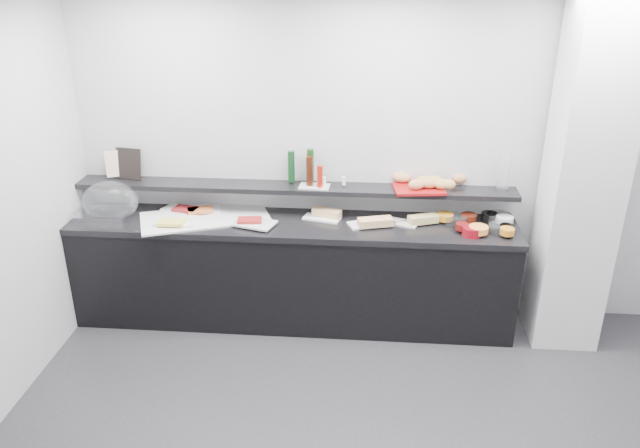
# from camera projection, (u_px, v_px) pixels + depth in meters

# --- Properties ---
(back_wall) EXTENTS (5.00, 0.02, 2.70)m
(back_wall) POSITION_uv_depth(u_px,v_px,m) (381.00, 160.00, 5.07)
(back_wall) COLOR #B7BABF
(back_wall) RESTS_ON ground
(ceiling) EXTENTS (5.00, 5.00, 0.00)m
(ceiling) POSITION_uv_depth(u_px,v_px,m) (395.00, 1.00, 2.70)
(ceiling) COLOR white
(ceiling) RESTS_ON back_wall
(column) EXTENTS (0.50, 0.50, 2.70)m
(column) POSITION_uv_depth(u_px,v_px,m) (583.00, 179.00, 4.63)
(column) COLOR silver
(column) RESTS_ON ground
(buffet_cabinet) EXTENTS (3.60, 0.60, 0.85)m
(buffet_cabinet) POSITION_uv_depth(u_px,v_px,m) (293.00, 274.00, 5.22)
(buffet_cabinet) COLOR black
(buffet_cabinet) RESTS_ON ground
(counter_top) EXTENTS (3.62, 0.62, 0.05)m
(counter_top) POSITION_uv_depth(u_px,v_px,m) (292.00, 225.00, 5.04)
(counter_top) COLOR black
(counter_top) RESTS_ON buffet_cabinet
(wall_shelf) EXTENTS (3.60, 0.25, 0.04)m
(wall_shelf) POSITION_uv_depth(u_px,v_px,m) (294.00, 188.00, 5.10)
(wall_shelf) COLOR black
(wall_shelf) RESTS_ON back_wall
(cloche_base) EXTENTS (0.44, 0.29, 0.04)m
(cloche_base) POSITION_uv_depth(u_px,v_px,m) (104.00, 214.00, 5.13)
(cloche_base) COLOR silver
(cloche_base) RESTS_ON counter_top
(cloche_dome) EXTENTS (0.50, 0.37, 0.34)m
(cloche_dome) POSITION_uv_depth(u_px,v_px,m) (110.00, 202.00, 5.10)
(cloche_dome) COLOR white
(cloche_dome) RESTS_ON cloche_base
(linen_runner) EXTENTS (1.13, 0.82, 0.01)m
(linen_runner) POSITION_uv_depth(u_px,v_px,m) (205.00, 217.00, 5.10)
(linen_runner) COLOR silver
(linen_runner) RESTS_ON counter_top
(platter_meat_a) EXTENTS (0.30, 0.26, 0.01)m
(platter_meat_a) POSITION_uv_depth(u_px,v_px,m) (179.00, 209.00, 5.22)
(platter_meat_a) COLOR white
(platter_meat_a) RESTS_ON linen_runner
(food_meat_a) EXTENTS (0.22, 0.17, 0.02)m
(food_meat_a) POSITION_uv_depth(u_px,v_px,m) (186.00, 209.00, 5.17)
(food_meat_a) COLOR maroon
(food_meat_a) RESTS_ON platter_meat_a
(platter_salmon) EXTENTS (0.34, 0.26, 0.01)m
(platter_salmon) POSITION_uv_depth(u_px,v_px,m) (202.00, 209.00, 5.22)
(platter_salmon) COLOR white
(platter_salmon) RESTS_ON linen_runner
(food_salmon) EXTENTS (0.23, 0.19, 0.02)m
(food_salmon) POSITION_uv_depth(u_px,v_px,m) (200.00, 210.00, 5.15)
(food_salmon) COLOR orange
(food_salmon) RESTS_ON platter_salmon
(platter_cheese) EXTENTS (0.35, 0.24, 0.01)m
(platter_cheese) POSITION_uv_depth(u_px,v_px,m) (177.00, 221.00, 5.00)
(platter_cheese) COLOR white
(platter_cheese) RESTS_ON linen_runner
(food_cheese) EXTENTS (0.21, 0.14, 0.02)m
(food_cheese) POSITION_uv_depth(u_px,v_px,m) (171.00, 222.00, 4.92)
(food_cheese) COLOR #E7DE59
(food_cheese) RESTS_ON platter_cheese
(platter_meat_b) EXTENTS (0.36, 0.29, 0.01)m
(platter_meat_b) POSITION_uv_depth(u_px,v_px,m) (255.00, 223.00, 4.95)
(platter_meat_b) COLOR silver
(platter_meat_b) RESTS_ON linen_runner
(food_meat_b) EXTENTS (0.20, 0.14, 0.02)m
(food_meat_b) POSITION_uv_depth(u_px,v_px,m) (249.00, 220.00, 4.96)
(food_meat_b) COLOR maroon
(food_meat_b) RESTS_ON platter_meat_b
(sandwich_plate_left) EXTENTS (0.32, 0.20, 0.01)m
(sandwich_plate_left) POSITION_uv_depth(u_px,v_px,m) (322.00, 218.00, 5.08)
(sandwich_plate_left) COLOR white
(sandwich_plate_left) RESTS_ON counter_top
(sandwich_food_left) EXTENTS (0.25, 0.17, 0.06)m
(sandwich_food_left) POSITION_uv_depth(u_px,v_px,m) (327.00, 213.00, 5.09)
(sandwich_food_left) COLOR #E0B675
(sandwich_food_left) RESTS_ON sandwich_plate_left
(tongs_left) EXTENTS (0.16, 0.02, 0.01)m
(tongs_left) POSITION_uv_depth(u_px,v_px,m) (314.00, 217.00, 5.08)
(tongs_left) COLOR silver
(tongs_left) RESTS_ON sandwich_plate_left
(sandwich_plate_mid) EXTENTS (0.40, 0.29, 0.01)m
(sandwich_plate_mid) POSITION_uv_depth(u_px,v_px,m) (371.00, 223.00, 4.98)
(sandwich_plate_mid) COLOR white
(sandwich_plate_mid) RESTS_ON counter_top
(sandwich_food_mid) EXTENTS (0.29, 0.18, 0.06)m
(sandwich_food_mid) POSITION_uv_depth(u_px,v_px,m) (375.00, 222.00, 4.91)
(sandwich_food_mid) COLOR tan
(sandwich_food_mid) RESTS_ON sandwich_plate_mid
(tongs_mid) EXTENTS (0.16, 0.03, 0.01)m
(tongs_mid) POSITION_uv_depth(u_px,v_px,m) (360.00, 225.00, 4.92)
(tongs_mid) COLOR silver
(tongs_mid) RESTS_ON sandwich_plate_mid
(sandwich_plate_right) EXTENTS (0.35, 0.24, 0.01)m
(sandwich_plate_right) POSITION_uv_depth(u_px,v_px,m) (398.00, 222.00, 5.01)
(sandwich_plate_right) COLOR silver
(sandwich_plate_right) RESTS_ON counter_top
(sandwich_food_right) EXTENTS (0.26, 0.17, 0.06)m
(sandwich_food_right) POSITION_uv_depth(u_px,v_px,m) (423.00, 219.00, 4.97)
(sandwich_food_right) COLOR tan
(sandwich_food_right) RESTS_ON sandwich_plate_right
(tongs_right) EXTENTS (0.15, 0.08, 0.01)m
(tongs_right) POSITION_uv_depth(u_px,v_px,m) (401.00, 221.00, 5.00)
(tongs_right) COLOR #AFB1B6
(tongs_right) RESTS_ON sandwich_plate_right
(bowl_glass_fruit) EXTENTS (0.18, 0.18, 0.07)m
(bowl_glass_fruit) POSITION_uv_depth(u_px,v_px,m) (456.00, 220.00, 4.97)
(bowl_glass_fruit) COLOR silver
(bowl_glass_fruit) RESTS_ON counter_top
(fill_glass_fruit) EXTENTS (0.17, 0.17, 0.05)m
(fill_glass_fruit) POSITION_uv_depth(u_px,v_px,m) (445.00, 217.00, 5.01)
(fill_glass_fruit) COLOR orange
(fill_glass_fruit) RESTS_ON bowl_glass_fruit
(bowl_black_jam) EXTENTS (0.16, 0.16, 0.07)m
(bowl_black_jam) POSITION_uv_depth(u_px,v_px,m) (489.00, 217.00, 5.03)
(bowl_black_jam) COLOR black
(bowl_black_jam) RESTS_ON counter_top
(fill_black_jam) EXTENTS (0.15, 0.15, 0.05)m
(fill_black_jam) POSITION_uv_depth(u_px,v_px,m) (469.00, 217.00, 5.00)
(fill_black_jam) COLOR #5A1A0C
(fill_black_jam) RESTS_ON bowl_black_jam
(bowl_glass_cream) EXTENTS (0.26, 0.26, 0.07)m
(bowl_glass_cream) POSITION_uv_depth(u_px,v_px,m) (499.00, 218.00, 5.01)
(bowl_glass_cream) COLOR silver
(bowl_glass_cream) RESTS_ON counter_top
(fill_glass_cream) EXTENTS (0.16, 0.16, 0.05)m
(fill_glass_cream) POSITION_uv_depth(u_px,v_px,m) (505.00, 219.00, 4.96)
(fill_glass_cream) COLOR white
(fill_glass_cream) RESTS_ON bowl_glass_cream
(bowl_red_jam) EXTENTS (0.18, 0.18, 0.07)m
(bowl_red_jam) POSITION_uv_depth(u_px,v_px,m) (472.00, 231.00, 4.77)
(bowl_red_jam) COLOR maroon
(bowl_red_jam) RESTS_ON counter_top
(fill_red_jam) EXTENTS (0.11, 0.11, 0.05)m
(fill_red_jam) POSITION_uv_depth(u_px,v_px,m) (462.00, 226.00, 4.83)
(fill_red_jam) COLOR #5D0F0D
(fill_red_jam) RESTS_ON bowl_red_jam
(bowl_glass_salmon) EXTENTS (0.21, 0.21, 0.07)m
(bowl_glass_salmon) POSITION_uv_depth(u_px,v_px,m) (500.00, 229.00, 4.82)
(bowl_glass_salmon) COLOR white
(bowl_glass_salmon) RESTS_ON counter_top
(fill_glass_salmon) EXTENTS (0.20, 0.20, 0.05)m
(fill_glass_salmon) POSITION_uv_depth(u_px,v_px,m) (478.00, 229.00, 4.78)
(fill_glass_salmon) COLOR #FD963D
(fill_glass_salmon) RESTS_ON bowl_glass_salmon
(bowl_black_fruit) EXTENTS (0.12, 0.12, 0.07)m
(bowl_black_fruit) POSITION_uv_depth(u_px,v_px,m) (507.00, 229.00, 4.81)
(bowl_black_fruit) COLOR black
(bowl_black_fruit) RESTS_ON counter_top
(fill_black_fruit) EXTENTS (0.14, 0.14, 0.05)m
(fill_black_fruit) POSITION_uv_depth(u_px,v_px,m) (507.00, 231.00, 4.74)
(fill_black_fruit) COLOR orange
(fill_black_fruit) RESTS_ON bowl_black_fruit
(framed_print) EXTENTS (0.23, 0.11, 0.26)m
(framed_print) POSITION_uv_depth(u_px,v_px,m) (128.00, 164.00, 5.19)
(framed_print) COLOR black
(framed_print) RESTS_ON wall_shelf
(print_art) EXTENTS (0.17, 0.11, 0.22)m
(print_art) POSITION_uv_depth(u_px,v_px,m) (115.00, 164.00, 5.20)
(print_art) COLOR beige
(print_art) RESTS_ON framed_print
(condiment_tray) EXTENTS (0.25, 0.17, 0.01)m
(condiment_tray) POSITION_uv_depth(u_px,v_px,m) (314.00, 186.00, 5.05)
(condiment_tray) COLOR silver
(condiment_tray) RESTS_ON wall_shelf
(bottle_green_a) EXTENTS (0.07, 0.07, 0.26)m
(bottle_green_a) POSITION_uv_depth(u_px,v_px,m) (291.00, 167.00, 5.09)
(bottle_green_a) COLOR #0F3716
(bottle_green_a) RESTS_ON condiment_tray
(bottle_brown) EXTENTS (0.07, 0.07, 0.24)m
(bottle_brown) POSITION_uv_depth(u_px,v_px,m) (310.00, 171.00, 5.01)
(bottle_brown) COLOR #37140A
(bottle_brown) RESTS_ON condiment_tray
(bottle_green_b) EXTENTS (0.07, 0.07, 0.28)m
(bottle_green_b) POSITION_uv_depth(u_px,v_px,m) (310.00, 166.00, 5.07)
(bottle_green_b) COLOR #10350E
(bottle_green_b) RESTS_ON condiment_tray
(bottle_hot) EXTENTS (0.05, 0.05, 0.18)m
(bottle_hot) POSITION_uv_depth(u_px,v_px,m) (320.00, 176.00, 4.98)
(bottle_hot) COLOR #A11A0B
(bottle_hot) RESTS_ON condiment_tray
(shaker_salt) EXTENTS (0.04, 0.04, 0.07)m
(shaker_salt) POSITION_uv_depth(u_px,v_px,m) (324.00, 181.00, 5.05)
(shaker_salt) COLOR white
(shaker_salt) RESTS_ON condiment_tray
(shaker_pepper) EXTENTS (0.04, 0.04, 0.07)m
(shaker_pepper) POSITION_uv_depth(u_px,v_px,m) (344.00, 181.00, 5.05)
(shaker_pepper) COLOR white
(shaker_pepper) RESTS_ON condiment_tray
(bread_tray) EXTENTS (0.43, 0.32, 0.02)m
(bread_tray) POSITION_uv_depth(u_px,v_px,m) (419.00, 189.00, 4.99)
(bread_tray) COLOR maroon
(bread_tray) RESTS_ON wall_shelf
(bread_roll_nw) EXTENTS (0.18, 0.14, 0.08)m
(bread_roll_nw) POSITION_uv_depth(u_px,v_px,m) (402.00, 177.00, 5.09)
(bread_roll_nw) COLOR #C4874B
(bread_roll_nw) RESTS_ON bread_tray
(bread_roll_n) EXTENTS (0.17, 0.15, 0.08)m
(bread_roll_n) POSITION_uv_depth(u_px,v_px,m) (434.00, 181.00, 5.02)
(bread_roll_n) COLOR #AF9043
(bread_roll_n) RESTS_ON bread_tray
(bread_roll_ne) EXTENTS (0.12, 0.09, 0.08)m
(bread_roll_ne) POSITION_uv_depth(u_px,v_px,m) (459.00, 179.00, 5.06)
(bread_roll_ne) COLOR #C17849
(bread_roll_ne) RESTS_ON bread_tray
(bread_roll_sw) EXTENTS (0.16, 0.12, 0.08)m
(bread_roll_sw) POSITION_uv_depth(u_px,v_px,m) (417.00, 184.00, 4.93)
(bread_roll_sw) COLOR #CD854E
(bread_roll_sw) RESTS_ON bread_tray
(bread_roll_s) EXTENTS (0.14, 0.09, 0.08)m
(bread_roll_s) POSITION_uv_depth(u_px,v_px,m) (442.00, 184.00, 4.94)
(bread_roll_s) COLOR tan
(bread_roll_s) RESTS_ON bread_tray
(bread_roll_se) EXTENTS (0.12, 0.08, 0.08)m
(bread_roll_se) POSITION_uv_depth(u_px,v_px,m) (448.00, 184.00, 4.93)
(bread_roll_se) COLOR tan
(bread_roll_se) RESTS_ON bread_tray
(bread_roll_midw) EXTENTS (0.14, 0.10, 0.08)m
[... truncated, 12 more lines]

